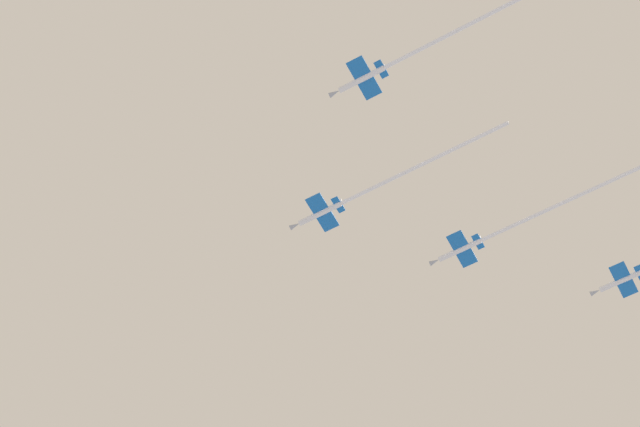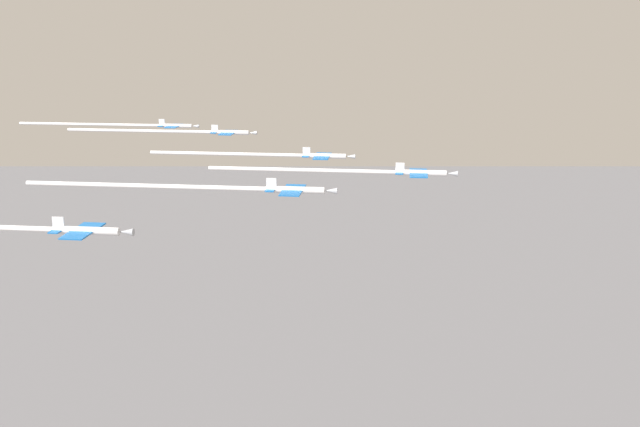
# 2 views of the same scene
# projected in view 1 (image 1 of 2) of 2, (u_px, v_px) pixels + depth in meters

# --- Properties ---
(jet_lead) EXTENTS (9.37, 41.06, 2.12)m
(jet_lead) POSITION_uv_depth(u_px,v_px,m) (372.00, 188.00, 185.40)
(jet_lead) COLOR white
(jet_port_inner) EXTENTS (9.18, 39.83, 2.12)m
(jet_port_inner) POSITION_uv_depth(u_px,v_px,m) (416.00, 52.00, 172.81)
(jet_port_inner) COLOR white
(jet_starboard_inner) EXTENTS (10.04, 45.48, 2.12)m
(jet_starboard_inner) POSITION_uv_depth(u_px,v_px,m) (523.00, 221.00, 189.53)
(jet_starboard_inner) COLOR white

